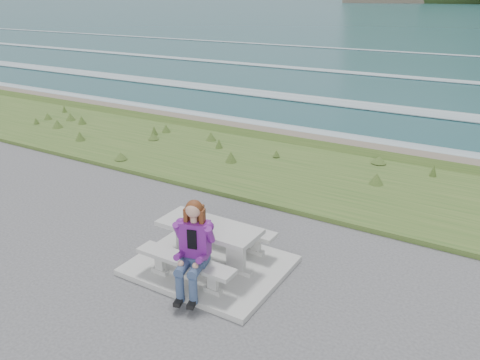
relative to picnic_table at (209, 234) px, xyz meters
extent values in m
cube|color=#A8A8A3|center=(0.00, 0.00, -0.63)|extent=(2.60, 2.10, 0.10)
cube|color=#A8A8A3|center=(-0.54, 0.00, -0.54)|extent=(0.62, 0.12, 0.08)
cube|color=#A8A8A3|center=(-0.54, 0.00, -0.25)|extent=(0.34, 0.09, 0.51)
cube|color=#A8A8A3|center=(-0.54, 0.00, 0.05)|extent=(0.62, 0.12, 0.08)
cube|color=#A8A8A3|center=(0.54, 0.00, -0.54)|extent=(0.62, 0.12, 0.08)
cube|color=#A8A8A3|center=(0.54, 0.00, -0.25)|extent=(0.34, 0.09, 0.51)
cube|color=#A8A8A3|center=(0.54, 0.00, 0.05)|extent=(0.62, 0.12, 0.08)
cube|color=#A8A8A3|center=(0.00, 0.00, 0.13)|extent=(1.80, 0.75, 0.08)
cube|color=#A8A8A3|center=(-0.54, -0.70, -0.54)|extent=(0.30, 0.12, 0.08)
cube|color=#A8A8A3|center=(-0.54, -0.70, -0.39)|extent=(0.17, 0.09, 0.22)
cube|color=#A8A8A3|center=(-0.54, -0.70, -0.24)|extent=(0.30, 0.12, 0.08)
cube|color=#A8A8A3|center=(0.54, -0.70, -0.54)|extent=(0.30, 0.12, 0.08)
cube|color=#A8A8A3|center=(0.54, -0.70, -0.39)|extent=(0.17, 0.09, 0.22)
cube|color=#A8A8A3|center=(0.54, -0.70, -0.24)|extent=(0.30, 0.12, 0.08)
cube|color=#A8A8A3|center=(0.00, -0.70, -0.17)|extent=(1.80, 0.35, 0.07)
cube|color=#A8A8A3|center=(-0.54, 0.70, -0.54)|extent=(0.30, 0.12, 0.08)
cube|color=#A8A8A3|center=(-0.54, 0.70, -0.39)|extent=(0.17, 0.09, 0.22)
cube|color=#A8A8A3|center=(-0.54, 0.70, -0.24)|extent=(0.30, 0.12, 0.08)
cube|color=#A8A8A3|center=(0.54, 0.70, -0.54)|extent=(0.30, 0.12, 0.08)
cube|color=#A8A8A3|center=(0.54, 0.70, -0.39)|extent=(0.17, 0.09, 0.22)
cube|color=#A8A8A3|center=(0.54, 0.70, -0.24)|extent=(0.30, 0.12, 0.08)
cube|color=#A8A8A3|center=(0.00, 0.70, -0.17)|extent=(1.80, 0.35, 0.07)
cube|color=#335620|center=(0.00, 5.00, -0.68)|extent=(160.00, 4.50, 0.22)
cube|color=#716655|center=(0.00, 7.90, -0.68)|extent=(160.00, 0.80, 2.20)
cube|color=silver|center=(0.00, 14.00, -2.42)|extent=(220.00, 3.00, 0.06)
cube|color=silver|center=(0.00, 22.00, -2.42)|extent=(220.00, 2.00, 0.06)
cube|color=silver|center=(0.00, 34.00, -2.42)|extent=(220.00, 1.40, 0.06)
cube|color=#314B6D|center=(0.28, -0.93, -0.29)|extent=(0.61, 0.86, 0.58)
cube|color=#721C88|center=(0.21, -0.68, 0.29)|extent=(0.51, 0.37, 0.58)
sphere|color=tan|center=(0.21, -0.70, 0.79)|extent=(0.25, 0.25, 0.25)
sphere|color=#552413|center=(0.21, -0.67, 0.80)|extent=(0.27, 0.27, 0.27)
camera|label=1|loc=(4.14, -5.85, 3.84)|focal=35.00mm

